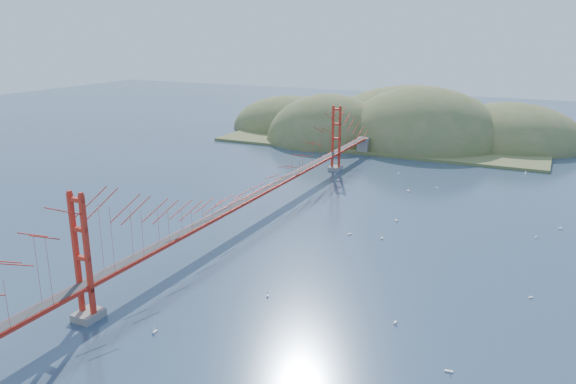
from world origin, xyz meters
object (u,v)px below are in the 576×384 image
at_px(sailboat_1, 396,220).
at_px(bridge, 254,168).
at_px(sailboat_0, 395,321).
at_px(sailboat_2, 449,370).

bearing_deg(sailboat_1, bridge, -157.02).
relative_size(sailboat_0, sailboat_1, 0.94).
xyz_separation_m(bridge, sailboat_0, (24.56, -19.11, -6.86)).
bearing_deg(sailboat_2, bridge, 140.91).
relative_size(bridge, sailboat_2, 133.17).
relative_size(bridge, sailboat_1, 138.19).
height_order(sailboat_1, sailboat_2, sailboat_2).
relative_size(bridge, sailboat_0, 146.73).
bearing_deg(sailboat_2, sailboat_0, 136.08).
height_order(bridge, sailboat_1, bridge).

